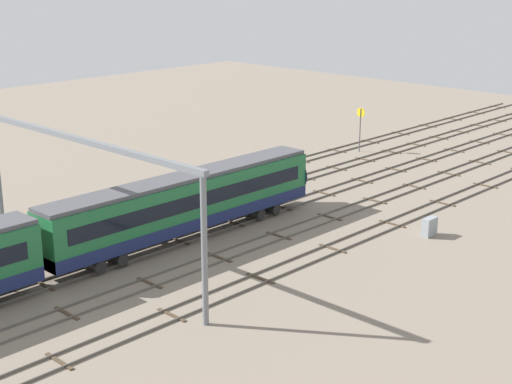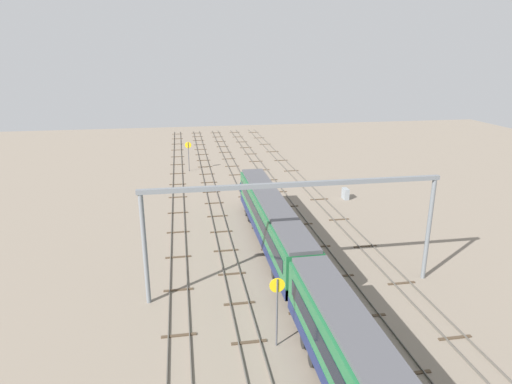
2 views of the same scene
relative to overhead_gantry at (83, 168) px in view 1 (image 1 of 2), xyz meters
The scene contains 9 objects.
ground_plane 12.87m from the overhead_gantry, ahead, with size 152.24×152.24×0.00m, color gray.
track_near_foreground 15.80m from the overhead_gantry, 40.73° to the right, with size 136.24×2.40×0.16m.
track_second_near 13.63m from the overhead_gantry, 23.28° to the right, with size 136.24×2.40×0.16m.
track_with_train 12.83m from the overhead_gantry, ahead, with size 136.24×2.40×0.16m.
track_second_far 13.64m from the overhead_gantry, 23.35° to the left, with size 136.24×2.40×0.16m.
track_far_background 15.81m from the overhead_gantry, 40.78° to the left, with size 136.24×2.40×0.16m.
overhead_gantry is the anchor object (origin of this frame).
speed_sign_far_trackside 40.96m from the overhead_gantry, 10.36° to the left, with size 0.14×1.02×4.84m.
relay_cabinet 26.03m from the overhead_gantry, 30.30° to the right, with size 1.31×0.64×1.43m.
Camera 1 is at (-37.50, -41.21, 19.81)m, focal length 53.91 mm.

